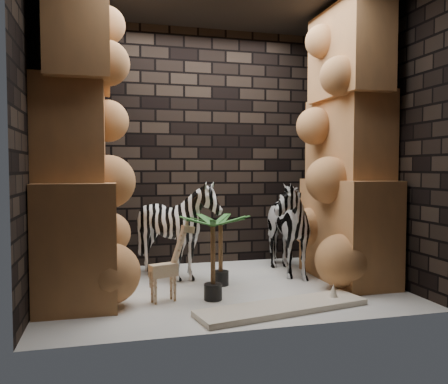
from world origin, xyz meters
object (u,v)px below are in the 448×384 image
object	(u,v)px
zebra_left	(177,235)
palm_back	(213,257)
surfboard	(283,307)
palm_front	(221,250)
zebra_right	(280,219)
giraffe_toy	(163,262)

from	to	relation	value
zebra_left	palm_back	distance (m)	0.88
surfboard	palm_front	bearing A→B (deg)	97.64
zebra_right	zebra_left	distance (m)	1.21
zebra_right	palm_back	size ratio (longest dim) A/B	1.58
giraffe_toy	palm_front	world-z (taller)	palm_front
palm_front	palm_back	xyz separation A→B (m)	(-0.20, -0.49, 0.03)
palm_back	surfboard	xyz separation A→B (m)	(0.51, -0.46, -0.38)
zebra_right	surfboard	distance (m)	1.51
giraffe_toy	palm_front	distance (m)	0.79
zebra_left	palm_front	bearing A→B (deg)	-35.78
zebra_right	palm_front	distance (m)	0.90
zebra_right	palm_back	distance (m)	1.32
giraffe_toy	surfboard	world-z (taller)	giraffe_toy
zebra_left	palm_front	distance (m)	0.56
zebra_right	surfboard	world-z (taller)	zebra_right
zebra_left	surfboard	xyz separation A→B (m)	(0.73, -1.31, -0.47)
zebra_left	palm_front	xyz separation A→B (m)	(0.41, -0.36, -0.12)
palm_front	palm_back	size ratio (longest dim) A/B	0.93
palm_front	surfboard	distance (m)	1.06
zebra_right	giraffe_toy	bearing A→B (deg)	-151.32
zebra_right	giraffe_toy	distance (m)	1.67
zebra_left	surfboard	size ratio (longest dim) A/B	0.70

